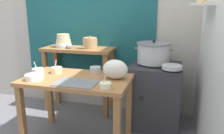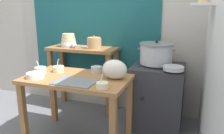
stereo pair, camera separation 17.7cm
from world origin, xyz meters
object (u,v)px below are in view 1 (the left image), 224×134
stove_block (155,95)px  steamer_pot (153,53)px  prep_table (77,88)px  serving_tray (76,83)px  prep_bowl_3 (95,70)px  prep_bowl_0 (38,71)px  wide_pan (172,67)px  ladle (70,46)px  prep_bowl_1 (105,85)px  plastic_bag (115,69)px  bowl_stack_enamel (63,41)px  back_shelf_table (79,64)px  clay_pot (90,43)px  prep_bowl_4 (34,77)px  prep_bowl_2 (57,70)px

stove_block → steamer_pot: steamer_pot is taller
prep_table → serving_tray: size_ratio=2.75×
prep_bowl_3 → prep_bowl_0: bearing=-158.9°
serving_tray → wide_pan: (0.87, 0.56, 0.08)m
ladle → stove_block: bearing=-2.1°
prep_bowl_1 → prep_table: bearing=147.8°
plastic_bag → bowl_stack_enamel: bearing=143.9°
bowl_stack_enamel → prep_bowl_0: bowl_stack_enamel is taller
back_shelf_table → ladle: ladle is taller
bowl_stack_enamel → prep_bowl_3: (0.63, -0.49, -0.22)m
back_shelf_table → prep_bowl_3: size_ratio=7.65×
prep_table → clay_pot: clay_pot is taller
prep_bowl_3 → plastic_bag: bearing=-31.0°
steamer_pot → prep_bowl_0: bearing=-152.3°
prep_bowl_3 → prep_bowl_4: 0.65m
back_shelf_table → prep_bowl_0: (-0.16, -0.73, 0.08)m
back_shelf_table → prep_bowl_3: (0.42, -0.50, 0.08)m
bowl_stack_enamel → plastic_bag: size_ratio=0.85×
steamer_pot → ladle: 1.09m
steamer_pot → wide_pan: bearing=-46.0°
back_shelf_table → steamer_pot: 1.04m
ladle → steamer_pot: bearing=-1.2°
prep_table → prep_bowl_1: bearing=-32.2°
prep_bowl_3 → prep_bowl_4: (-0.51, -0.41, -0.01)m
steamer_pot → plastic_bag: 0.65m
stove_block → serving_tray: size_ratio=1.95×
prep_table → ladle: 0.81m
serving_tray → wide_pan: size_ratio=1.83×
prep_bowl_0 → prep_bowl_2: size_ratio=0.99×
stove_block → prep_bowl_0: bearing=-153.9°
prep_bowl_1 → prep_bowl_2: size_ratio=0.93×
steamer_pot → serving_tray: size_ratio=1.12×
back_shelf_table → ladle: size_ratio=3.39×
clay_pot → prep_bowl_2: size_ratio=1.35×
wide_pan → stove_block: bearing=131.0°
bowl_stack_enamel → prep_bowl_4: size_ratio=1.22×
prep_bowl_1 → prep_bowl_2: (-0.67, 0.34, 0.01)m
back_shelf_table → clay_pot: size_ratio=5.03×
bowl_stack_enamel → prep_bowl_1: 1.33m
prep_table → prep_bowl_0: size_ratio=7.86×
clay_pot → plastic_bag: (0.52, -0.66, -0.15)m
back_shelf_table → bowl_stack_enamel: bowl_stack_enamel is taller
prep_bowl_1 → prep_bowl_3: 0.54m
clay_pot → ladle: size_ratio=0.67×
plastic_bag → prep_bowl_1: bearing=-91.9°
serving_tray → prep_bowl_4: (-0.45, -0.01, 0.03)m
stove_block → ladle: (-1.13, 0.04, 0.55)m
prep_table → serving_tray: bearing=-68.6°
back_shelf_table → clay_pot: 0.34m
clay_pot → prep_bowl_1: (0.51, -0.97, -0.22)m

